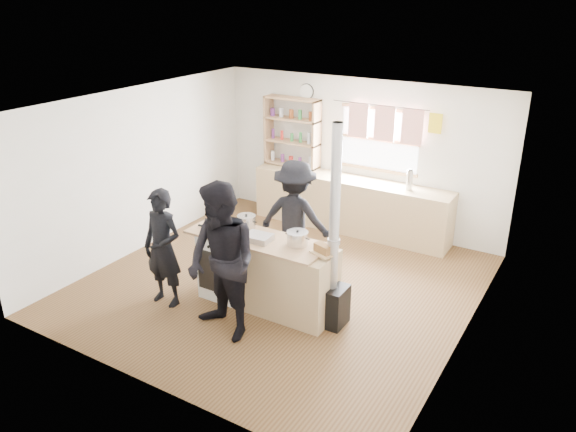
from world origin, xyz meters
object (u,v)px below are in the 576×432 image
object	(u,v)px
stockpot_counter	(297,238)
thermos	(410,180)
stockpot_stove	(246,222)
cooking_island	(267,273)
skillet_greens	(219,230)
roast_tray	(258,237)
person_near_left	(163,248)
flue_heater	(333,276)
person_near_right	(222,263)
bread_board	(323,250)
person_far	(295,218)

from	to	relation	value
stockpot_counter	thermos	bearing A→B (deg)	80.76
stockpot_stove	cooking_island	bearing A→B (deg)	-23.16
skillet_greens	roast_tray	bearing A→B (deg)	3.22
stockpot_stove	person_near_left	size ratio (longest dim) A/B	0.16
cooking_island	flue_heater	bearing A→B (deg)	3.15
stockpot_stove	person_near_right	world-z (taller)	person_near_right
stockpot_counter	bread_board	bearing A→B (deg)	-7.96
stockpot_stove	person_far	world-z (taller)	person_far
person_near_left	person_far	distance (m)	1.89
cooking_island	roast_tray	size ratio (longest dim) A/B	5.79
thermos	person_near_right	distance (m)	3.68
stockpot_stove	person_near_left	bearing A→B (deg)	-133.54
person_near_left	person_near_right	xyz separation A→B (m)	(1.09, -0.19, 0.16)
person_near_left	roast_tray	bearing A→B (deg)	25.64
person_near_left	stockpot_stove	bearing A→B (deg)	45.90
person_near_right	person_near_left	bearing A→B (deg)	-173.08
cooking_island	stockpot_counter	xyz separation A→B (m)	(0.41, 0.07, 0.55)
person_near_right	stockpot_stove	bearing A→B (deg)	126.12
stockpot_stove	person_far	xyz separation A→B (m)	(0.25, 0.82, -0.19)
roast_tray	flue_heater	size ratio (longest dim) A/B	0.14
person_near_left	person_far	world-z (taller)	person_far
roast_tray	thermos	bearing A→B (deg)	72.07
stockpot_stove	stockpot_counter	xyz separation A→B (m)	(0.83, -0.11, 0.00)
skillet_greens	person_near_left	size ratio (longest dim) A/B	0.20
skillet_greens	cooking_island	bearing A→B (deg)	8.53
cooking_island	skillet_greens	distance (m)	0.82
stockpot_counter	person_far	bearing A→B (deg)	121.74
thermos	roast_tray	xyz separation A→B (m)	(-0.92, -2.83, -0.08)
stockpot_counter	person_near_right	xyz separation A→B (m)	(-0.49, -0.86, -0.08)
skillet_greens	bread_board	world-z (taller)	bread_board
person_near_right	person_far	distance (m)	1.80
cooking_island	bread_board	xyz separation A→B (m)	(0.79, 0.02, 0.51)
cooking_island	thermos	bearing A→B (deg)	73.02
thermos	stockpot_stove	xyz separation A→B (m)	(-1.27, -2.59, -0.04)
bread_board	person_near_right	xyz separation A→B (m)	(-0.86, -0.81, -0.04)
stockpot_stove	roast_tray	bearing A→B (deg)	-35.04
thermos	roast_tray	bearing A→B (deg)	-107.93
thermos	person_far	size ratio (longest dim) A/B	0.19
cooking_island	person_far	bearing A→B (deg)	99.60
person_near_left	flue_heater	bearing A→B (deg)	16.95
person_near_left	person_near_right	size ratio (longest dim) A/B	0.83
cooking_island	stockpot_counter	size ratio (longest dim) A/B	7.52
skillet_greens	stockpot_stove	bearing A→B (deg)	50.32
cooking_island	skillet_greens	world-z (taller)	skillet_greens
person_far	stockpot_counter	bearing A→B (deg)	114.66
thermos	bread_board	world-z (taller)	thermos
skillet_greens	person_far	bearing A→B (deg)	66.37
person_near_right	cooking_island	bearing A→B (deg)	101.02
cooking_island	stockpot_counter	bearing A→B (deg)	9.76
roast_tray	stockpot_counter	world-z (taller)	stockpot_counter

